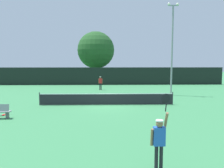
{
  "coord_description": "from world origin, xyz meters",
  "views": [
    {
      "loc": [
        -0.03,
        -18.12,
        3.58
      ],
      "look_at": [
        0.51,
        2.3,
        1.52
      ],
      "focal_mm": 35.41,
      "sensor_mm": 36.0,
      "label": 1
    }
  ],
  "objects_px": {
    "tennis_ball": "(100,97)",
    "light_pole": "(172,44)",
    "spare_racket": "(4,115)",
    "parked_car_mid": "(137,76)",
    "player_serving": "(159,137)",
    "parked_car_far": "(161,76)",
    "large_tree": "(96,50)",
    "parked_car_near": "(114,76)",
    "player_receiving": "(100,82)"
  },
  "relations": [
    {
      "from": "player_serving",
      "to": "parked_car_near",
      "type": "distance_m",
      "value": 35.5
    },
    {
      "from": "parked_car_near",
      "to": "parked_car_far",
      "type": "bearing_deg",
      "value": 4.35
    },
    {
      "from": "player_receiving",
      "to": "parked_car_far",
      "type": "xyz_separation_m",
      "value": [
        11.32,
        13.87,
        -0.27
      ]
    },
    {
      "from": "player_receiving",
      "to": "parked_car_mid",
      "type": "height_order",
      "value": "player_receiving"
    },
    {
      "from": "spare_racket",
      "to": "parked_car_far",
      "type": "relative_size",
      "value": 0.12
    },
    {
      "from": "tennis_ball",
      "to": "large_tree",
      "type": "bearing_deg",
      "value": 93.85
    },
    {
      "from": "player_receiving",
      "to": "large_tree",
      "type": "distance_m",
      "value": 13.11
    },
    {
      "from": "player_serving",
      "to": "player_receiving",
      "type": "relative_size",
      "value": 1.5
    },
    {
      "from": "light_pole",
      "to": "parked_car_near",
      "type": "xyz_separation_m",
      "value": [
        -5.46,
        19.15,
        -4.63
      ]
    },
    {
      "from": "player_serving",
      "to": "parked_car_near",
      "type": "relative_size",
      "value": 0.57
    },
    {
      "from": "player_receiving",
      "to": "spare_racket",
      "type": "distance_m",
      "value": 14.64
    },
    {
      "from": "player_serving",
      "to": "parked_car_mid",
      "type": "relative_size",
      "value": 0.57
    },
    {
      "from": "parked_car_mid",
      "to": "parked_car_far",
      "type": "bearing_deg",
      "value": -15.93
    },
    {
      "from": "player_serving",
      "to": "parked_car_far",
      "type": "relative_size",
      "value": 0.58
    },
    {
      "from": "spare_racket",
      "to": "large_tree",
      "type": "height_order",
      "value": "large_tree"
    },
    {
      "from": "spare_racket",
      "to": "parked_car_far",
      "type": "distance_m",
      "value": 32.27
    },
    {
      "from": "player_receiving",
      "to": "tennis_ball",
      "type": "bearing_deg",
      "value": 91.04
    },
    {
      "from": "player_serving",
      "to": "tennis_ball",
      "type": "bearing_deg",
      "value": 98.93
    },
    {
      "from": "large_tree",
      "to": "player_serving",
      "type": "bearing_deg",
      "value": -83.84
    },
    {
      "from": "large_tree",
      "to": "parked_car_far",
      "type": "bearing_deg",
      "value": 7.54
    },
    {
      "from": "tennis_ball",
      "to": "parked_car_near",
      "type": "bearing_deg",
      "value": 84.04
    },
    {
      "from": "spare_racket",
      "to": "light_pole",
      "type": "xyz_separation_m",
      "value": [
        13.87,
        8.55,
        5.39
      ]
    },
    {
      "from": "large_tree",
      "to": "parked_car_mid",
      "type": "relative_size",
      "value": 2.04
    },
    {
      "from": "light_pole",
      "to": "parked_car_mid",
      "type": "relative_size",
      "value": 2.18
    },
    {
      "from": "tennis_ball",
      "to": "parked_car_near",
      "type": "xyz_separation_m",
      "value": [
        2.13,
        20.41,
        0.74
      ]
    },
    {
      "from": "player_receiving",
      "to": "light_pole",
      "type": "distance_m",
      "value": 10.01
    },
    {
      "from": "large_tree",
      "to": "parked_car_near",
      "type": "bearing_deg",
      "value": 33.86
    },
    {
      "from": "player_serving",
      "to": "light_pole",
      "type": "relative_size",
      "value": 0.26
    },
    {
      "from": "tennis_ball",
      "to": "parked_car_far",
      "type": "distance_m",
      "value": 22.78
    },
    {
      "from": "large_tree",
      "to": "parked_car_mid",
      "type": "height_order",
      "value": "large_tree"
    },
    {
      "from": "player_serving",
      "to": "player_receiving",
      "type": "xyz_separation_m",
      "value": [
        -2.48,
        21.03,
        -0.08
      ]
    },
    {
      "from": "parked_car_near",
      "to": "spare_racket",
      "type": "bearing_deg",
      "value": -98.74
    },
    {
      "from": "tennis_ball",
      "to": "light_pole",
      "type": "height_order",
      "value": "light_pole"
    },
    {
      "from": "player_receiving",
      "to": "tennis_ball",
      "type": "distance_m",
      "value": 6.03
    },
    {
      "from": "spare_racket",
      "to": "parked_car_near",
      "type": "relative_size",
      "value": 0.12
    },
    {
      "from": "player_receiving",
      "to": "spare_racket",
      "type": "xyz_separation_m",
      "value": [
        -6.17,
        -13.24,
        -1.02
      ]
    },
    {
      "from": "large_tree",
      "to": "player_receiving",
      "type": "bearing_deg",
      "value": -84.79
    },
    {
      "from": "parked_car_mid",
      "to": "tennis_ball",
      "type": "bearing_deg",
      "value": -115.68
    },
    {
      "from": "tennis_ball",
      "to": "parked_car_far",
      "type": "xyz_separation_m",
      "value": [
        11.22,
        19.81,
        0.74
      ]
    },
    {
      "from": "player_receiving",
      "to": "light_pole",
      "type": "bearing_deg",
      "value": 148.66
    },
    {
      "from": "light_pole",
      "to": "parked_car_far",
      "type": "distance_m",
      "value": 19.46
    },
    {
      "from": "player_serving",
      "to": "spare_racket",
      "type": "xyz_separation_m",
      "value": [
        -8.65,
        7.79,
        -1.1
      ]
    },
    {
      "from": "tennis_ball",
      "to": "parked_car_mid",
      "type": "xyz_separation_m",
      "value": [
        6.6,
        20.47,
        0.74
      ]
    },
    {
      "from": "spare_racket",
      "to": "light_pole",
      "type": "distance_m",
      "value": 17.16
    },
    {
      "from": "player_receiving",
      "to": "parked_car_near",
      "type": "height_order",
      "value": "player_receiving"
    },
    {
      "from": "tennis_ball",
      "to": "spare_racket",
      "type": "distance_m",
      "value": 9.63
    },
    {
      "from": "player_serving",
      "to": "parked_car_mid",
      "type": "xyz_separation_m",
      "value": [
        4.23,
        35.55,
        -0.34
      ]
    },
    {
      "from": "player_receiving",
      "to": "spare_racket",
      "type": "relative_size",
      "value": 3.28
    },
    {
      "from": "spare_racket",
      "to": "parked_car_mid",
      "type": "relative_size",
      "value": 0.12
    },
    {
      "from": "player_serving",
      "to": "large_tree",
      "type": "height_order",
      "value": "large_tree"
    }
  ]
}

